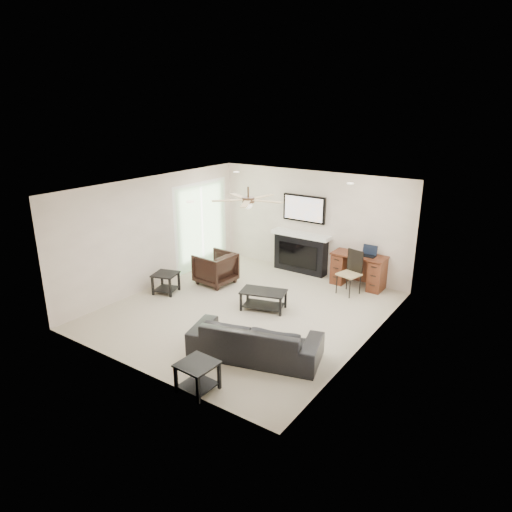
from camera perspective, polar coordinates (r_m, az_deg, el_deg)
The scene contains 10 objects.
room_shell at distance 8.70m, azimuth -0.04°, elevation 3.21°, with size 5.50×5.54×2.52m.
sofa at distance 7.59m, azimuth -0.10°, elevation -10.38°, with size 2.15×0.84×0.63m, color black.
armchair at distance 10.57m, azimuth -5.10°, elevation -1.54°, with size 0.79×0.81×0.74m, color black.
coffee_table at distance 9.28m, azimuth 0.94°, elevation -5.53°, with size 0.90×0.50×0.40m, color black.
end_table_near at distance 6.87m, azimuth -7.30°, elevation -14.76°, with size 0.52×0.52×0.45m, color black.
end_table_left at distance 10.25m, azimuth -11.19°, elevation -3.33°, with size 0.50×0.50×0.45m, color black.
fireplace_unit at distance 11.14m, azimuth 5.62°, elevation 2.68°, with size 1.52×0.34×1.91m, color black.
desk at distance 10.63m, azimuth 12.70°, elevation -1.75°, with size 1.22×0.56×0.76m, color #3E1A0F.
desk_chair at distance 10.11m, azimuth 11.55°, elevation -2.09°, with size 0.42×0.44×0.97m, color black.
laptop at distance 10.39m, azimuth 13.87°, elevation 0.57°, with size 0.33×0.24×0.23m, color black.
Camera 1 is at (4.94, -6.83, 3.98)m, focal length 32.00 mm.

